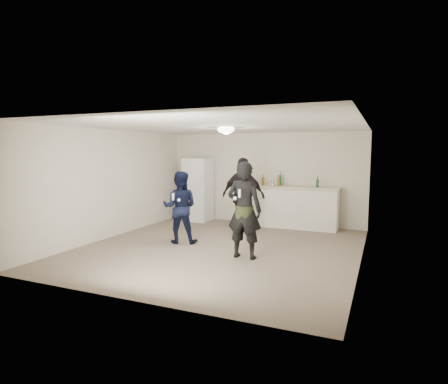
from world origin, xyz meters
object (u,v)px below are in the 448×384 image
at_px(fridge, 198,190).
at_px(woman, 244,210).
at_px(shaker, 272,183).
at_px(man, 180,207).
at_px(counter, 287,207).
at_px(spectator, 243,196).

bearing_deg(fridge, woman, -50.48).
bearing_deg(shaker, man, -119.27).
distance_m(counter, man, 3.14).
distance_m(shaker, man, 2.84).
relative_size(counter, man, 1.65).
relative_size(fridge, woman, 0.99).
bearing_deg(counter, spectator, -125.26).
relative_size(fridge, shaker, 10.59).
bearing_deg(woman, spectator, -69.32).
bearing_deg(fridge, counter, 1.55).
relative_size(fridge, man, 1.14).
distance_m(fridge, spectator, 2.08).
bearing_deg(fridge, man, -71.46).
bearing_deg(spectator, fridge, -29.73).
xyz_separation_m(fridge, spectator, (1.78, -1.08, 0.03)).
relative_size(woman, spectator, 0.98).
relative_size(shaker, man, 0.11).
height_order(counter, fridge, fridge).
distance_m(man, spectator, 1.73).
distance_m(counter, woman, 3.18).
xyz_separation_m(counter, woman, (-0.05, -3.16, 0.38)).
distance_m(woman, spectator, 2.15).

